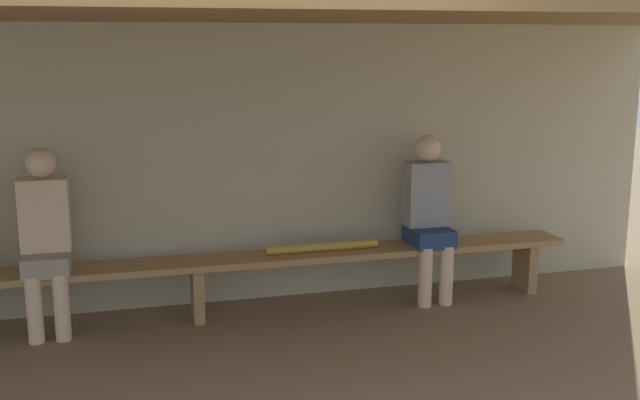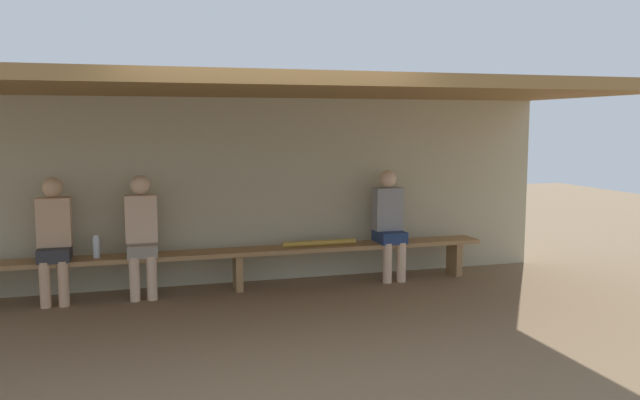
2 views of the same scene
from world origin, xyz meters
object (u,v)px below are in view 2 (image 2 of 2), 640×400
object	(u,v)px
player_in_blue	(142,231)
baseball_bat	(320,243)
water_bottle_orange	(96,247)
bench	(238,256)
player_middle	(389,220)
player_in_red	(54,235)

from	to	relation	value
player_in_blue	baseball_bat	xyz separation A→B (m)	(2.03, -0.00, -0.24)
player_in_blue	water_bottle_orange	distance (m)	0.50
water_bottle_orange	baseball_bat	bearing A→B (deg)	-0.20
bench	player_in_blue	distance (m)	1.10
bench	player_middle	xyz separation A→B (m)	(1.86, 0.00, 0.34)
baseball_bat	water_bottle_orange	bearing A→B (deg)	179.44
water_bottle_orange	baseball_bat	world-z (taller)	water_bottle_orange
player_in_red	water_bottle_orange	distance (m)	0.44
baseball_bat	bench	bearing A→B (deg)	179.64
bench	player_middle	bearing A→B (deg)	0.09
player_in_red	player_in_blue	xyz separation A→B (m)	(0.89, 0.00, 0.00)
bench	player_in_blue	xyz separation A→B (m)	(-1.05, 0.00, 0.34)
player_in_blue	player_middle	bearing A→B (deg)	0.00
bench	player_middle	world-z (taller)	player_middle
player_middle	baseball_bat	bearing A→B (deg)	-179.80
water_bottle_orange	player_in_red	bearing A→B (deg)	-179.20
bench	baseball_bat	xyz separation A→B (m)	(0.98, -0.00, 0.11)
bench	water_bottle_orange	size ratio (longest dim) A/B	24.51
player_in_blue	baseball_bat	bearing A→B (deg)	-0.09
bench	water_bottle_orange	bearing A→B (deg)	179.67
player_middle	baseball_bat	xyz separation A→B (m)	(-0.88, -0.00, -0.24)
player_middle	water_bottle_orange	world-z (taller)	player_middle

